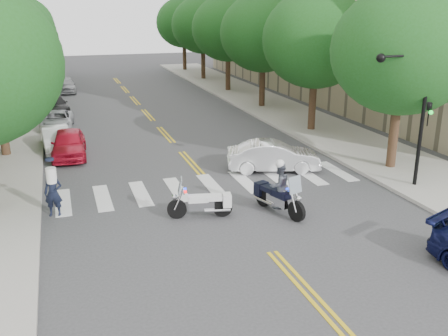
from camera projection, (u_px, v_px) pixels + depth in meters
name	position (u px, v px, depth m)	size (l,w,h in m)	color
ground	(272.00, 252.00, 15.85)	(140.00, 140.00, 0.00)	#38383A
sidewalk_left	(4.00, 123.00, 32.80)	(5.00, 60.00, 0.15)	#9E9991
sidewalk_right	(270.00, 106.00, 38.52)	(5.00, 60.00, 0.15)	#9E9991
tree_l_2	(5.00, 37.00, 31.31)	(6.40, 6.40, 8.45)	#382316
tree_l_3	(13.00, 31.00, 38.52)	(6.40, 6.40, 8.45)	#382316
tree_l_4	(19.00, 27.00, 45.73)	(6.40, 6.40, 8.45)	#382316
tree_l_5	(23.00, 24.00, 52.95)	(6.40, 6.40, 8.45)	#382316
tree_r_0	(403.00, 51.00, 22.19)	(6.40, 6.40, 8.45)	#382316
tree_r_1	(316.00, 40.00, 29.40)	(6.40, 6.40, 8.45)	#382316
tree_r_2	(263.00, 33.00, 36.61)	(6.40, 6.40, 8.45)	#382316
tree_r_3	(228.00, 28.00, 43.83)	(6.40, 6.40, 8.45)	#382316
tree_r_4	(203.00, 25.00, 51.04)	(6.40, 6.40, 8.45)	#382316
tree_r_5	(184.00, 23.00, 58.25)	(6.40, 6.40, 8.45)	#382316
traffic_signal_pole	(415.00, 103.00, 20.17)	(2.82, 0.42, 6.00)	black
motorcycle_police	(278.00, 189.00, 18.62)	(1.15, 2.51, 2.11)	black
motorcycle_parked	(206.00, 203.00, 18.34)	(2.39, 0.88, 1.55)	black
officer_standing	(53.00, 193.00, 18.35)	(0.65, 0.43, 1.79)	black
convertible	(273.00, 156.00, 23.46)	(1.50, 4.31, 1.42)	white
parked_car_a	(69.00, 143.00, 25.63)	(1.68, 4.17, 1.42)	red
parked_car_b	(56.00, 139.00, 26.82)	(1.35, 3.88, 1.28)	silver
parked_car_c	(57.00, 121.00, 31.39)	(1.89, 4.09, 1.14)	#A6A7AD
parked_car_d	(54.00, 105.00, 35.98)	(1.79, 4.41, 1.28)	black
parked_car_e	(66.00, 85.00, 44.72)	(1.61, 4.01, 1.36)	gray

